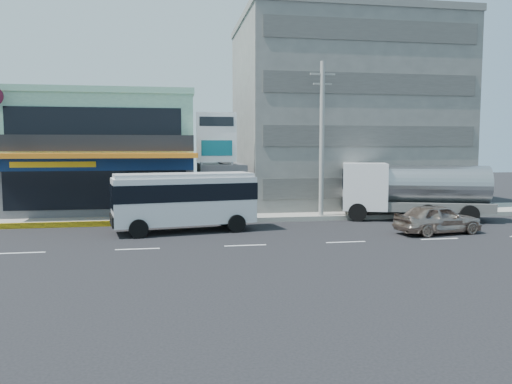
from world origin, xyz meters
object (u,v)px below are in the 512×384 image
(billboard, at_px, (217,143))
(motorcycle_rider, at_px, (129,212))
(utility_pole_near, at_px, (322,139))
(tanker_truck, at_px, (409,190))
(concrete_building, at_px, (342,117))
(minibus, at_px, (184,197))
(sedan, at_px, (438,219))
(shop_building, at_px, (106,156))
(satellite_dish, at_px, (222,163))

(billboard, distance_m, motorcycle_rider, 7.22)
(utility_pole_near, distance_m, tanker_truck, 6.52)
(concrete_building, distance_m, tanker_truck, 9.91)
(concrete_building, bearing_deg, minibus, -140.29)
(utility_pole_near, xyz_separation_m, tanker_truck, (5.63, -0.77, -3.21))
(minibus, distance_m, motorcycle_rider, 4.13)
(minibus, xyz_separation_m, sedan, (13.46, -2.92, -1.12))
(minibus, height_order, motorcycle_rider, minibus)
(shop_building, distance_m, utility_pole_near, 15.50)
(shop_building, height_order, minibus, shop_building)
(tanker_truck, bearing_deg, concrete_building, 100.99)
(satellite_dish, distance_m, sedan, 14.59)
(billboard, relative_size, sedan, 1.45)
(sedan, bearing_deg, minibus, 69.11)
(shop_building, height_order, billboard, shop_building)
(tanker_truck, bearing_deg, sedan, -100.00)
(shop_building, relative_size, utility_pole_near, 1.24)
(satellite_dish, xyz_separation_m, tanker_truck, (11.63, -4.37, -1.63))
(utility_pole_near, relative_size, tanker_truck, 1.05)
(utility_pole_near, distance_m, sedan, 8.71)
(satellite_dish, distance_m, minibus, 7.31)
(minibus, relative_size, tanker_truck, 0.84)
(shop_building, height_order, utility_pole_near, utility_pole_near)
(motorcycle_rider, bearing_deg, tanker_truck, -0.56)
(utility_pole_near, bearing_deg, tanker_truck, -7.81)
(satellite_dish, xyz_separation_m, utility_pole_near, (6.00, -3.60, 1.57))
(billboard, bearing_deg, minibus, -115.09)
(shop_building, xyz_separation_m, utility_pole_near, (14.00, -6.55, 1.15))
(satellite_dish, bearing_deg, shop_building, 159.79)
(satellite_dish, bearing_deg, utility_pole_near, -30.96)
(satellite_dish, height_order, utility_pole_near, utility_pole_near)
(tanker_truck, bearing_deg, minibus, -171.28)
(concrete_building, relative_size, satellite_dish, 10.67)
(shop_building, relative_size, satellite_dish, 8.27)
(concrete_building, xyz_separation_m, satellite_dish, (-10.00, -4.00, -3.42))
(minibus, bearing_deg, sedan, -12.26)
(shop_building, bearing_deg, minibus, -61.07)
(sedan, bearing_deg, satellite_dish, 39.82)
(shop_building, relative_size, minibus, 1.54)
(sedan, distance_m, tanker_truck, 5.33)
(minibus, bearing_deg, tanker_truck, 8.72)
(shop_building, bearing_deg, motorcycle_rider, -73.88)
(concrete_building, relative_size, motorcycle_rider, 6.36)
(shop_building, distance_m, tanker_truck, 21.05)
(motorcycle_rider, bearing_deg, sedan, -17.65)
(sedan, xyz_separation_m, tanker_truck, (0.90, 5.13, 1.13))
(satellite_dish, xyz_separation_m, motorcycle_rider, (-5.94, -4.20, -2.74))
(concrete_building, bearing_deg, satellite_dish, -158.20)
(concrete_building, height_order, tanker_truck, concrete_building)
(shop_building, distance_m, sedan, 22.71)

